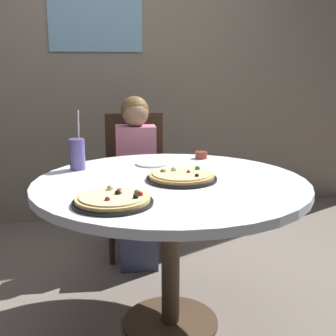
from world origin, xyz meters
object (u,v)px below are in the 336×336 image
(soda_cup, at_px, (77,154))
(diner_child, at_px, (137,189))
(pizza_cheese, at_px, (113,200))
(plate_small, at_px, (153,164))
(pizza_veggie, at_px, (182,177))
(dining_table, at_px, (171,199))
(sauce_bowl, at_px, (201,155))
(chair_wooden, at_px, (135,175))

(soda_cup, bearing_deg, diner_child, 50.39)
(pizza_cheese, relative_size, soda_cup, 1.04)
(plate_small, bearing_deg, pizza_cheese, -115.03)
(soda_cup, bearing_deg, plate_small, 2.07)
(pizza_veggie, bearing_deg, dining_table, -178.61)
(sauce_bowl, height_order, plate_small, sauce_bowl)
(soda_cup, height_order, plate_small, soda_cup)
(diner_child, height_order, pizza_cheese, diner_child)
(dining_table, height_order, sauce_bowl, sauce_bowl)
(soda_cup, xyz_separation_m, sauce_bowl, (0.71, 0.10, -0.06))
(sauce_bowl, bearing_deg, pizza_cheese, -129.70)
(diner_child, distance_m, pizza_veggie, 0.87)
(dining_table, xyz_separation_m, pizza_cheese, (-0.31, -0.29, 0.11))
(dining_table, xyz_separation_m, sauce_bowl, (0.30, 0.45, 0.11))
(pizza_veggie, bearing_deg, pizza_cheese, -141.35)
(soda_cup, relative_size, plate_small, 1.71)
(pizza_cheese, xyz_separation_m, plate_small, (0.30, 0.65, -0.01))
(chair_wooden, height_order, pizza_veggie, chair_wooden)
(soda_cup, relative_size, sauce_bowl, 4.40)
(chair_wooden, distance_m, diner_child, 0.19)
(dining_table, xyz_separation_m, pizza_veggie, (0.05, 0.00, 0.11))
(chair_wooden, bearing_deg, pizza_cheese, -103.99)
(chair_wooden, relative_size, plate_small, 5.28)
(soda_cup, bearing_deg, chair_wooden, 57.55)
(dining_table, height_order, pizza_cheese, pizza_cheese)
(diner_child, height_order, soda_cup, diner_child)
(chair_wooden, height_order, plate_small, chair_wooden)
(chair_wooden, bearing_deg, soda_cup, -122.45)
(pizza_cheese, bearing_deg, dining_table, 43.03)
(dining_table, bearing_deg, diner_child, 90.72)
(dining_table, relative_size, soda_cup, 4.19)
(diner_child, distance_m, plate_small, 0.54)
(dining_table, height_order, diner_child, diner_child)
(soda_cup, distance_m, sauce_bowl, 0.72)
(pizza_veggie, xyz_separation_m, pizza_cheese, (-0.36, -0.29, 0.00))
(dining_table, distance_m, plate_small, 0.37)
(soda_cup, bearing_deg, pizza_veggie, -36.64)
(pizza_cheese, bearing_deg, sauce_bowl, 50.30)
(diner_child, bearing_deg, pizza_veggie, -85.57)
(pizza_cheese, height_order, sauce_bowl, pizza_cheese)
(dining_table, distance_m, sauce_bowl, 0.55)
(plate_small, bearing_deg, sauce_bowl, 15.86)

